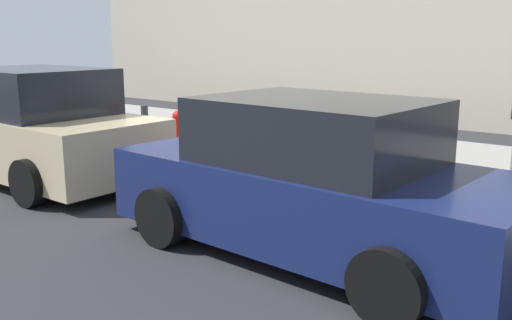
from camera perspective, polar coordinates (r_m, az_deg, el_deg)
name	(u,v)px	position (r m, az deg, el deg)	size (l,w,h in m)	color
ground_plane	(223,180)	(8.92, -3.35, -2.03)	(40.00, 40.00, 0.00)	#28282B
sidewalk_curb	(310,151)	(10.85, 5.47, 0.86)	(18.00, 5.00, 0.14)	gray
suitcase_black_0	(428,167)	(7.96, 16.81, -0.64)	(0.37, 0.23, 0.97)	black
suitcase_olive_1	(400,165)	(8.15, 14.18, -0.46)	(0.36, 0.26, 0.69)	#59601E
suitcase_maroon_2	(368,155)	(8.33, 11.16, 0.46)	(0.51, 0.25, 1.04)	maroon
suitcase_navy_3	(335,158)	(8.60, 7.87, 0.22)	(0.48, 0.20, 0.81)	navy
suitcase_red_4	(306,147)	(8.86, 5.04, 1.34)	(0.45, 0.26, 1.05)	red
suitcase_silver_5	(274,146)	(9.06, 1.82, 1.44)	(0.50, 0.25, 0.97)	#9EA0A8
suitcase_teal_6	(249,146)	(9.40, -0.67, 1.36)	(0.44, 0.23, 0.84)	#0F606B
suitcase_black_7	(231,144)	(9.79, -2.54, 1.64)	(0.44, 0.21, 0.71)	black
suitcase_olive_8	(211,137)	(10.08, -4.56, 2.30)	(0.38, 0.23, 0.98)	#59601E
fire_hydrant	(178,130)	(10.59, -7.77, 3.03)	(0.39, 0.21, 0.74)	red
bollard_post	(145,126)	(11.04, -11.02, 3.34)	(0.14, 0.14, 0.79)	#333338
parked_car_navy_0	(314,182)	(5.81, 5.86, -2.20)	(4.34, 2.16, 1.59)	#141E4C
parked_car_beige_1	(36,128)	(9.55, -21.14, 3.01)	(4.34, 2.11, 1.72)	tan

